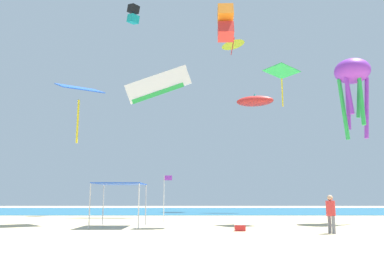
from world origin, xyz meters
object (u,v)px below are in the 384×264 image
Objects in this scene: kite_parafoil_white at (159,85)px; kite_diamond_blue at (80,91)px; canopy_tent at (121,185)px; kite_inflatable_red at (256,101)px; banner_flag at (166,194)px; kite_octopus_purple at (354,75)px; cooler_box at (241,228)px; person_near_tent at (332,211)px; kite_box_orange at (226,23)px; kite_diamond_green at (282,73)px; kite_box_black at (134,14)px; kite_delta_yellow at (234,43)px.

kite_diamond_blue is (-4.75, -9.28, -3.27)m from kite_parafoil_white.
canopy_tent is at bearing 113.66° from kite_diamond_blue.
kite_inflatable_red is 23.99m from kite_diamond_blue.
banner_flag is 0.72× the size of kite_inflatable_red.
kite_octopus_purple is 1.36× the size of kite_diamond_blue.
banner_flag is at bearing 122.61° from cooler_box.
person_near_tent is 18.31m from kite_diamond_blue.
kite_box_orange is 5.49m from kite_diamond_green.
banner_flag is at bearing 63.37° from kite_box_black.
canopy_tent is 12.22m from person_near_tent.
kite_delta_yellow is (8.76, 12.55, 9.67)m from kite_parafoil_white.
kite_delta_yellow is 1.54× the size of kite_box_black.
kite_box_black is (-9.24, 19.15, 22.09)m from cooler_box.
banner_flag is 16.48m from kite_octopus_purple.
kite_inflatable_red is 2.02× the size of kite_box_black.
kite_diamond_green is 22.10m from kite_box_black.
cooler_box is 15.48m from kite_octopus_purple.
kite_box_black reaches higher than person_near_tent.
kite_diamond_green is 0.64× the size of kite_diamond_blue.
kite_diamond_green is 14.68m from kite_diamond_blue.
kite_parafoil_white is at bearing 84.43° from canopy_tent.
kite_diamond_green is (10.99, 2.94, 8.25)m from canopy_tent.
kite_delta_yellow is at bearing -114.70° from kite_octopus_purple.
kite_diamond_green is at bearing 149.88° from kite_diamond_blue.
canopy_tent is at bearing 49.86° from kite_box_black.
banner_flag is 5.86× the size of cooler_box.
kite_box_black reaches higher than kite_diamond_blue.
kite_box_orange is at bearing 141.05° from kite_diamond_blue.
kite_diamond_green is (4.20, 1.74, -3.07)m from kite_box_orange.
kite_parafoil_white is at bearing -129.36° from kite_inflatable_red.
kite_inflatable_red is (5.19, 19.10, -0.71)m from kite_box_orange.
cooler_box is at bearing -57.39° from banner_flag.
person_near_tent is at bearing -79.00° from kite_inflatable_red.
kite_box_black is (-13.23, 13.43, 11.53)m from kite_diamond_green.
kite_diamond_green is at bearing -36.30° from kite_octopus_purple.
banner_flag is 0.75× the size of kite_diamond_blue.
kite_delta_yellow reaches higher than banner_flag.
kite_box_black reaches higher than kite_inflatable_red.
kite_box_black is (-12.15, -7.93, 0.10)m from kite_delta_yellow.
kite_diamond_blue is at bearing 153.69° from cooler_box.
kite_diamond_green reaches higher than cooler_box.
kite_delta_yellow reaches higher than canopy_tent.
banner_flag is 0.51× the size of kite_parafoil_white.
kite_diamond_green is 0.47× the size of kite_octopus_purple.
kite_box_orange is at bearing -92.84° from kite_inflatable_red.
kite_box_black is at bearing 130.26° from kite_delta_yellow.
canopy_tent is at bearing 158.36° from cooler_box.
banner_flag is at bearing 60.36° from canopy_tent.
kite_diamond_green is (3.99, 5.71, 10.56)m from cooler_box.
banner_flag is at bearing 32.41° from person_near_tent.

